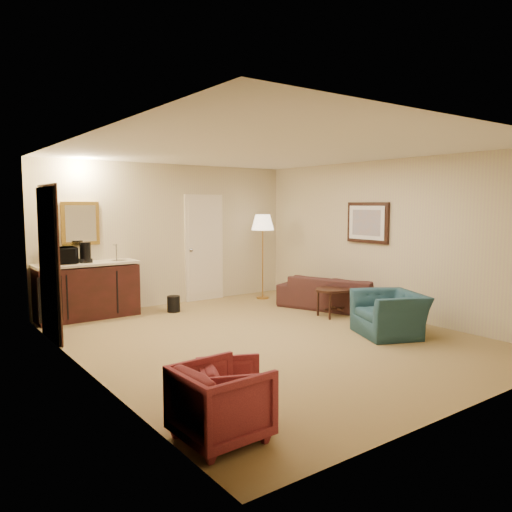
{
  "coord_description": "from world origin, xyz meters",
  "views": [
    {
      "loc": [
        -4.16,
        -5.43,
        1.88
      ],
      "look_at": [
        0.15,
        0.5,
        1.1
      ],
      "focal_mm": 35.0,
      "sensor_mm": 36.0,
      "label": 1
    }
  ],
  "objects_px": {
    "sofa": "(335,287)",
    "rose_chair_far": "(221,399)",
    "coffee_maker": "(85,252)",
    "rose_chair_near": "(234,390)",
    "teal_armchair": "(390,307)",
    "microwave": "(60,254)",
    "floor_lamp": "(263,257)",
    "wetbar_cabinet": "(88,290)",
    "coffee_table": "(337,302)",
    "waste_bin": "(174,304)"
  },
  "relations": [
    {
      "from": "sofa",
      "to": "coffee_table",
      "type": "xyz_separation_m",
      "value": [
        -0.38,
        -0.42,
        -0.15
      ]
    },
    {
      "from": "teal_armchair",
      "to": "microwave",
      "type": "xyz_separation_m",
      "value": [
        -3.54,
        3.66,
        0.67
      ]
    },
    {
      "from": "sofa",
      "to": "coffee_maker",
      "type": "distance_m",
      "value": 4.31
    },
    {
      "from": "teal_armchair",
      "to": "waste_bin",
      "type": "distance_m",
      "value": 3.69
    },
    {
      "from": "coffee_maker",
      "to": "rose_chair_near",
      "type": "bearing_deg",
      "value": -77.4
    },
    {
      "from": "sofa",
      "to": "rose_chair_near",
      "type": "xyz_separation_m",
      "value": [
        -4.05,
        -2.83,
        -0.09
      ]
    },
    {
      "from": "rose_chair_near",
      "to": "coffee_maker",
      "type": "xyz_separation_m",
      "value": [
        0.24,
        4.73,
        0.79
      ]
    },
    {
      "from": "rose_chair_far",
      "to": "sofa",
      "type": "bearing_deg",
      "value": -56.91
    },
    {
      "from": "rose_chair_near",
      "to": "coffee_table",
      "type": "height_order",
      "value": "rose_chair_near"
    },
    {
      "from": "wetbar_cabinet",
      "to": "rose_chair_far",
      "type": "xyz_separation_m",
      "value": [
        -0.5,
        -4.91,
        -0.12
      ]
    },
    {
      "from": "floor_lamp",
      "to": "coffee_table",
      "type": "bearing_deg",
      "value": -87.86
    },
    {
      "from": "rose_chair_far",
      "to": "floor_lamp",
      "type": "xyz_separation_m",
      "value": [
        3.85,
        4.59,
        0.5
      ]
    },
    {
      "from": "waste_bin",
      "to": "microwave",
      "type": "bearing_deg",
      "value": 165.73
    },
    {
      "from": "sofa",
      "to": "microwave",
      "type": "distance_m",
      "value": 4.67
    },
    {
      "from": "rose_chair_near",
      "to": "microwave",
      "type": "bearing_deg",
      "value": 25.55
    },
    {
      "from": "rose_chair_near",
      "to": "teal_armchair",
      "type": "bearing_deg",
      "value": -48.3
    },
    {
      "from": "teal_armchair",
      "to": "coffee_table",
      "type": "relative_size",
      "value": 1.14
    },
    {
      "from": "teal_armchair",
      "to": "microwave",
      "type": "bearing_deg",
      "value": -112.7
    },
    {
      "from": "sofa",
      "to": "waste_bin",
      "type": "distance_m",
      "value": 2.87
    },
    {
      "from": "rose_chair_near",
      "to": "coffee_table",
      "type": "distance_m",
      "value": 4.4
    },
    {
      "from": "wetbar_cabinet",
      "to": "coffee_maker",
      "type": "distance_m",
      "value": 0.63
    },
    {
      "from": "wetbar_cabinet",
      "to": "rose_chair_far",
      "type": "distance_m",
      "value": 4.94
    },
    {
      "from": "teal_armchair",
      "to": "rose_chair_far",
      "type": "relative_size",
      "value": 1.4
    },
    {
      "from": "sofa",
      "to": "floor_lamp",
      "type": "distance_m",
      "value": 1.69
    },
    {
      "from": "rose_chair_far",
      "to": "coffee_table",
      "type": "bearing_deg",
      "value": -58.43
    },
    {
      "from": "floor_lamp",
      "to": "teal_armchair",
      "type": "bearing_deg",
      "value": -93.55
    },
    {
      "from": "sofa",
      "to": "coffee_maker",
      "type": "height_order",
      "value": "coffee_maker"
    },
    {
      "from": "floor_lamp",
      "to": "coffee_maker",
      "type": "bearing_deg",
      "value": 174.41
    },
    {
      "from": "sofa",
      "to": "microwave",
      "type": "xyz_separation_m",
      "value": [
        -4.2,
        1.93,
        0.69
      ]
    },
    {
      "from": "sofa",
      "to": "rose_chair_far",
      "type": "relative_size",
      "value": 2.94
    },
    {
      "from": "rose_chair_near",
      "to": "sofa",
      "type": "bearing_deg",
      "value": -31.26
    },
    {
      "from": "floor_lamp",
      "to": "rose_chair_near",
      "type": "bearing_deg",
      "value": -129.29
    },
    {
      "from": "rose_chair_far",
      "to": "coffee_table",
      "type": "distance_m",
      "value": 4.71
    },
    {
      "from": "floor_lamp",
      "to": "waste_bin",
      "type": "relative_size",
      "value": 5.99
    },
    {
      "from": "waste_bin",
      "to": "microwave",
      "type": "xyz_separation_m",
      "value": [
        -1.75,
        0.44,
        0.94
      ]
    },
    {
      "from": "sofa",
      "to": "teal_armchair",
      "type": "height_order",
      "value": "teal_armchair"
    },
    {
      "from": "wetbar_cabinet",
      "to": "floor_lamp",
      "type": "relative_size",
      "value": 0.98
    },
    {
      "from": "rose_chair_far",
      "to": "microwave",
      "type": "xyz_separation_m",
      "value": [
        0.1,
        4.95,
        0.74
      ]
    },
    {
      "from": "wetbar_cabinet",
      "to": "coffee_table",
      "type": "distance_m",
      "value": 4.13
    },
    {
      "from": "coffee_table",
      "to": "waste_bin",
      "type": "distance_m",
      "value": 2.81
    },
    {
      "from": "teal_armchair",
      "to": "coffee_maker",
      "type": "relative_size",
      "value": 2.84
    },
    {
      "from": "waste_bin",
      "to": "coffee_maker",
      "type": "bearing_deg",
      "value": 163.06
    },
    {
      "from": "sofa",
      "to": "rose_chair_far",
      "type": "bearing_deg",
      "value": 103.03
    },
    {
      "from": "rose_chair_far",
      "to": "coffee_maker",
      "type": "relative_size",
      "value": 2.03
    },
    {
      "from": "waste_bin",
      "to": "coffee_maker",
      "type": "height_order",
      "value": "coffee_maker"
    },
    {
      "from": "waste_bin",
      "to": "coffee_maker",
      "type": "relative_size",
      "value": 0.84
    },
    {
      "from": "wetbar_cabinet",
      "to": "sofa",
      "type": "distance_m",
      "value": 4.24
    },
    {
      "from": "coffee_table",
      "to": "wetbar_cabinet",
      "type": "bearing_deg",
      "value": 146.08
    },
    {
      "from": "wetbar_cabinet",
      "to": "teal_armchair",
      "type": "distance_m",
      "value": 4.8
    },
    {
      "from": "wetbar_cabinet",
      "to": "coffee_table",
      "type": "height_order",
      "value": "wetbar_cabinet"
    }
  ]
}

